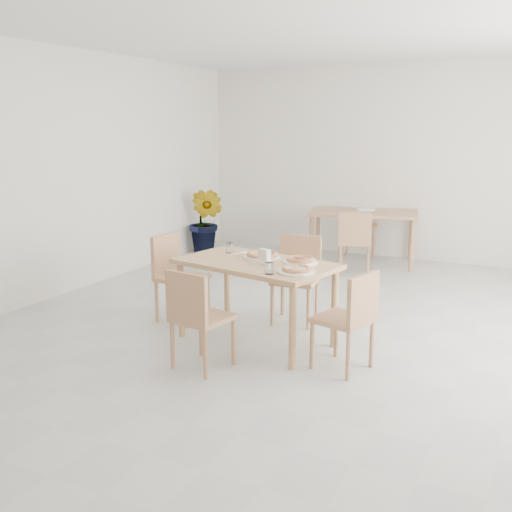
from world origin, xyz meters
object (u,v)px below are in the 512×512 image
at_px(pizza_margherita, 262,254).
at_px(chair_back_n, 364,218).
at_px(plate_mushroom, 296,272).
at_px(chair_north, 297,272).
at_px(plate_pepperoni, 300,262).
at_px(napkin_holder, 264,257).
at_px(chair_south, 196,313).
at_px(tumbler_a, 269,268).
at_px(plate_empty, 365,209).
at_px(pizza_mushroom, 296,269).
at_px(chair_east, 351,314).
at_px(plate_margherita, 262,257).
at_px(chair_west, 175,271).
at_px(pizza_pepperoni, 300,259).
at_px(tumbler_b, 230,248).
at_px(main_table, 256,271).
at_px(second_table, 363,217).
at_px(chair_back_s, 355,238).
at_px(potted_plant, 206,221).

distance_m(pizza_margherita, chair_back_n, 4.09).
height_order(plate_mushroom, chair_back_n, chair_back_n).
height_order(chair_north, plate_pepperoni, chair_north).
bearing_deg(napkin_holder, chair_south, -86.45).
relative_size(tumbler_a, plate_empty, 0.34).
relative_size(pizza_mushroom, chair_back_n, 0.33).
distance_m(chair_east, plate_margherita, 1.11).
xyz_separation_m(chair_west, plate_pepperoni, (1.40, -0.11, 0.26)).
height_order(chair_west, plate_empty, chair_west).
relative_size(chair_east, plate_mushroom, 2.61).
height_order(napkin_holder, plate_empty, napkin_holder).
bearing_deg(pizza_pepperoni, tumbler_b, 173.16).
height_order(main_table, chair_back_n, chair_back_n).
bearing_deg(pizza_margherita, second_table, 90.48).
xyz_separation_m(main_table, chair_west, (-1.03, 0.24, -0.16)).
relative_size(chair_west, chair_back_s, 1.02).
bearing_deg(tumbler_b, potted_plant, 124.66).
bearing_deg(napkin_holder, chair_west, -171.70).
height_order(plate_mushroom, potted_plant, potted_plant).
relative_size(plate_margherita, pizza_mushroom, 1.08).
bearing_deg(tumbler_a, chair_north, 100.47).
bearing_deg(potted_plant, plate_empty, 14.28).
bearing_deg(tumbler_a, pizza_mushroom, 37.74).
distance_m(main_table, chair_east, 1.02).
height_order(second_table, potted_plant, potted_plant).
bearing_deg(potted_plant, plate_margherita, -51.17).
distance_m(chair_east, chair_back_n, 4.66).
distance_m(napkin_holder, plate_empty, 3.77).
xyz_separation_m(main_table, chair_back_n, (-0.24, 4.24, -0.12)).
relative_size(main_table, potted_plant, 1.52).
xyz_separation_m(chair_east, pizza_pepperoni, (-0.60, 0.39, 0.31)).
height_order(pizza_margherita, second_table, pizza_margherita).
height_order(chair_east, potted_plant, potted_plant).
bearing_deg(plate_empty, plate_pepperoni, -83.02).
distance_m(chair_west, plate_margherita, 1.04).
bearing_deg(pizza_margherita, pizza_pepperoni, -5.08).
bearing_deg(tumbler_b, napkin_holder, -31.11).
bearing_deg(second_table, napkin_holder, -100.22).
relative_size(plate_margherita, tumbler_a, 3.49).
bearing_deg(main_table, pizza_margherita, 107.95).
bearing_deg(potted_plant, tumbler_b, -55.34).
relative_size(chair_west, plate_pepperoni, 2.80).
bearing_deg(plate_mushroom, chair_south, -137.22).
bearing_deg(pizza_margherita, chair_back_n, 93.15).
xyz_separation_m(plate_pepperoni, pizza_pepperoni, (0.00, -0.00, 0.02)).
bearing_deg(chair_back_s, second_table, -95.98).
bearing_deg(tumbler_a, main_table, 129.68).
xyz_separation_m(chair_north, tumbler_b, (-0.48, -0.52, 0.30)).
height_order(chair_south, chair_east, chair_south).
bearing_deg(pizza_pepperoni, pizza_margherita, 174.92).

